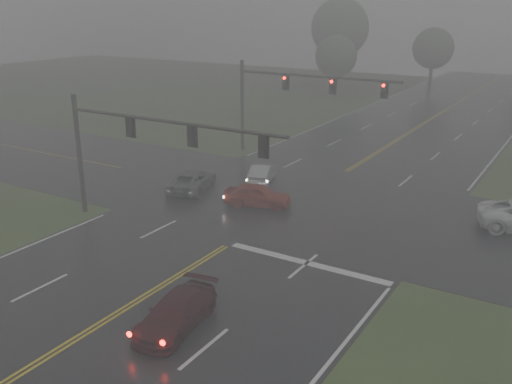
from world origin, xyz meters
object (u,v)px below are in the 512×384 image
Objects in this scene: signal_gantry_near at (134,139)px; sedan_maroon at (177,327)px; signal_gantry_far at (287,91)px; sedan_silver at (262,182)px; car_grey at (192,190)px; sedan_red at (258,206)px.

sedan_maroon is at bearing -40.45° from signal_gantry_near.
signal_gantry_far reaches higher than sedan_maroon.
sedan_silver is (-6.81, 18.00, 0.00)m from sedan_maroon.
car_grey is (-9.89, 13.95, 0.00)m from sedan_maroon.
sedan_maroon is 0.32× the size of signal_gantry_far.
signal_gantry_far is at bearing 100.90° from sedan_maroon.
signal_gantry_near reaches higher than sedan_red.
signal_gantry_near reaches higher than sedan_maroon.
signal_gantry_far is at bearing 2.08° from sedan_red.
car_grey is 12.30m from signal_gantry_far.
signal_gantry_far reaches higher than sedan_silver.
sedan_maroon is 0.32× the size of signal_gantry_near.
sedan_red is 8.97m from signal_gantry_near.
sedan_red is 0.86× the size of car_grey.
signal_gantry_far is at bearing -93.62° from sedan_silver.
sedan_maroon is 1.14× the size of sedan_silver.
sedan_silver is 11.96m from signal_gantry_near.
sedan_maroon is at bearing 108.02° from car_grey.
car_grey is at bearing 117.01° from sedan_maroon.
signal_gantry_near is 1.03× the size of signal_gantry_far.
sedan_maroon is 19.25m from sedan_silver.
sedan_silver is at bearing 102.39° from sedan_maroon.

